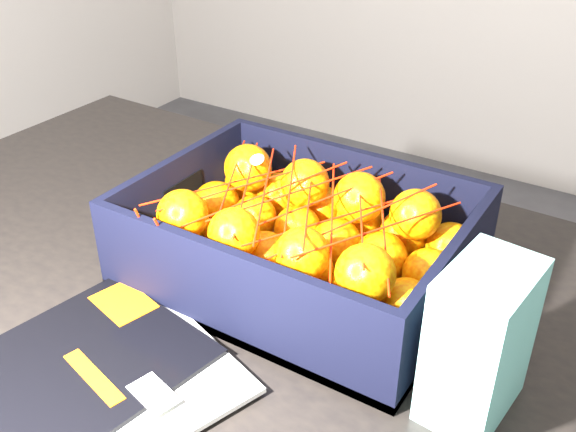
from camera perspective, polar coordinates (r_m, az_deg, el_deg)
The scene contains 6 objects.
table at distance 0.96m, azimuth -6.77°, elevation -9.39°, with size 1.21×0.82×0.75m.
magazine_stack at distance 0.75m, azimuth -17.56°, elevation -13.71°, with size 0.34×0.35×0.02m.
produce_crate at distance 0.86m, azimuth 1.07°, elevation -3.17°, with size 0.41×0.31×0.13m.
clementine_heap at distance 0.85m, azimuth 1.17°, elevation -2.11°, with size 0.39×0.29×0.12m.
mesh_net at distance 0.81m, azimuth 0.35°, elevation 1.06°, with size 0.34×0.27×0.09m.
retail_carton at distance 0.68m, azimuth 16.22°, elevation -10.40°, with size 0.07×0.11×0.17m, color silver.
Camera 1 is at (0.54, -0.79, 1.27)m, focal length 41.14 mm.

